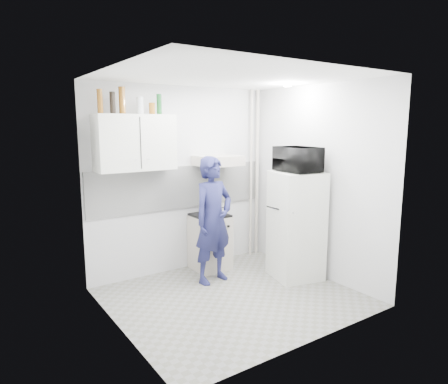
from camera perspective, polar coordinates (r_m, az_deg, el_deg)
floor at (r=5.02m, az=1.28°, el=-14.78°), size 2.80×2.80×0.00m
ceiling at (r=4.60m, az=1.40°, el=16.19°), size 2.80×2.80×0.00m
wall_back at (r=5.69m, az=-6.02°, el=1.73°), size 2.80×0.00×2.80m
wall_left at (r=4.00m, az=-15.20°, el=-1.85°), size 0.00×2.60×2.60m
wall_right at (r=5.56m, az=13.15°, el=1.36°), size 0.00×2.60×2.60m
person at (r=5.25m, az=-1.54°, el=-4.01°), size 0.67×0.50×1.67m
stove at (r=5.82m, az=-2.02°, el=-7.21°), size 0.49×0.49×0.78m
fridge at (r=5.51m, az=10.26°, el=-4.70°), size 0.73×0.73×1.45m
stove_top at (r=5.72m, az=-2.04°, el=-3.32°), size 0.47×0.47×0.03m
saucepan at (r=5.73m, az=-1.45°, el=-2.67°), size 0.16×0.16×0.09m
microwave at (r=5.36m, az=10.54°, el=4.60°), size 0.63×0.45×0.33m
bottle_a at (r=5.03m, az=-17.31°, el=12.26°), size 0.07×0.07×0.28m
bottle_b at (r=5.07m, az=-15.63°, el=12.16°), size 0.07×0.07×0.26m
bottle_c at (r=5.12m, az=-14.36°, el=12.56°), size 0.08×0.08×0.32m
canister_a at (r=5.20m, az=-11.91°, el=11.97°), size 0.08×0.08×0.21m
canister_b at (r=5.26m, az=-10.25°, el=11.64°), size 0.08×0.08×0.15m
bottle_e at (r=5.30m, az=-9.25°, el=12.26°), size 0.06×0.06×0.26m
upper_cabinet at (r=5.16m, az=-12.58°, el=6.90°), size 1.00×0.35×0.70m
range_hood at (r=5.67m, az=-0.85°, el=4.51°), size 0.60×0.50×0.14m
backsplash at (r=5.69m, az=-5.93°, el=0.72°), size 2.74×0.03×0.60m
pipe_a at (r=6.34m, az=4.74°, el=2.55°), size 0.05×0.05×2.60m
pipe_b at (r=6.27m, az=3.88°, el=2.48°), size 0.04×0.04×2.60m
ceiling_spot_fixture at (r=5.39m, az=9.07°, el=14.78°), size 0.10×0.10×0.02m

